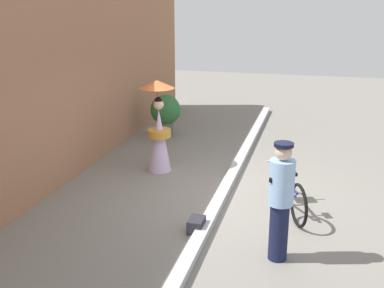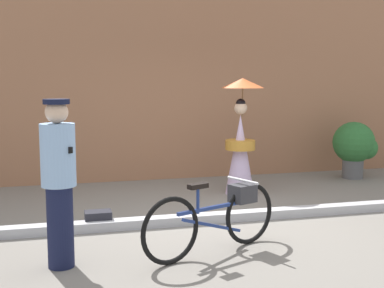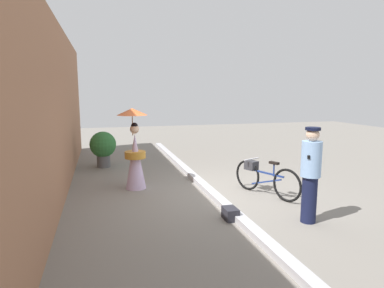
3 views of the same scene
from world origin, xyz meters
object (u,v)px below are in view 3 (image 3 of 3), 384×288
Objects in this scene: person_with_parasol at (135,151)px; person_officer at (311,172)px; potted_plant_by_door at (104,146)px; backpack_on_pavement at (231,213)px; bicycle_near_officer at (264,177)px.

person_officer is at bearing -136.83° from person_with_parasol.
potted_plant_by_door is at bearing 15.02° from person_with_parasol.
person_officer is 0.89× the size of person_with_parasol.
potted_plant_by_door is at bearing 23.09° from backpack_on_pavement.
potted_plant_by_door is at bearing 41.52° from bicycle_near_officer.
potted_plant_by_door is (2.57, 0.69, -0.28)m from person_with_parasol.
person_with_parasol reaches higher than backpack_on_pavement.
potted_plant_by_door is 3.25× the size of backpack_on_pavement.
backpack_on_pavement is (0.46, 1.27, -0.78)m from person_officer.
backpack_on_pavement is (-5.01, -2.13, -0.52)m from potted_plant_by_door.
person_officer is at bearing -179.15° from bicycle_near_officer.
bicycle_near_officer is 5.05× the size of backpack_on_pavement.
person_with_parasol is at bearing 43.17° from person_officer.
potted_plant_by_door is (5.47, 3.41, -0.27)m from person_officer.
person_with_parasol reaches higher than bicycle_near_officer.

